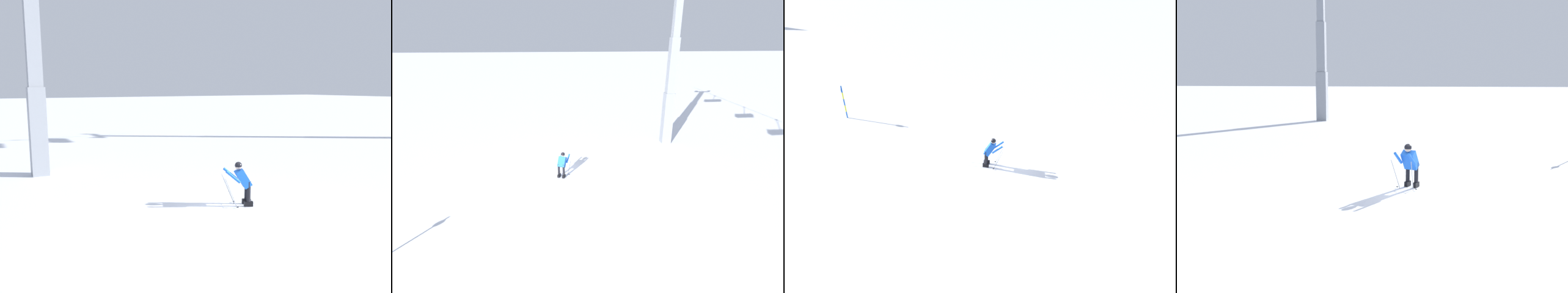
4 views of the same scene
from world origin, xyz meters
The scene contains 3 objects.
ground_plane centered at (0.00, 0.00, 0.00)m, with size 260.00×260.00×0.00m, color white.
skier_carving_main centered at (0.72, 0.48, 0.82)m, with size 1.68×1.12×1.56m.
lift_tower_near centered at (-4.29, 8.32, 4.94)m, with size 0.68×2.30×11.83m.
Camera 2 is at (16.01, 0.54, 7.68)m, focal length 26.86 mm.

